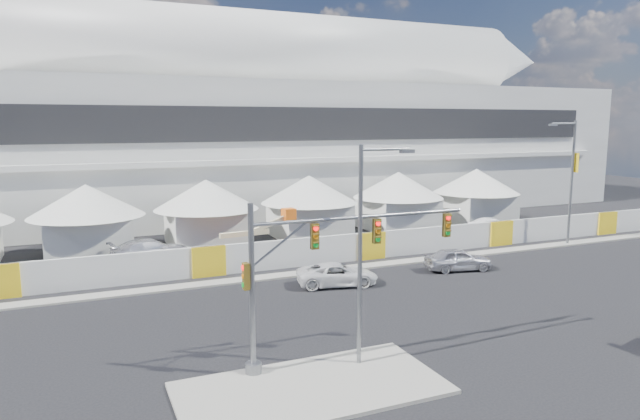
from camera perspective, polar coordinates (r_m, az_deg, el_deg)
name	(u,v)px	position (r m, az deg, el deg)	size (l,w,h in m)	color
ground	(405,339)	(27.47, 8.54, -12.61)	(160.00, 160.00, 0.00)	black
median_island	(311,388)	(22.45, -0.90, -17.38)	(10.00, 5.00, 0.15)	gray
far_curb	(536,247)	(48.97, 20.83, -3.49)	(80.00, 1.20, 0.12)	gray
stadium	(281,127)	(66.99, -3.89, 8.31)	(80.00, 24.80, 21.98)	silver
tent_row	(260,204)	(48.27, -6.05, 0.60)	(53.40, 8.40, 5.40)	silver
hoarding_fence	(371,246)	(42.11, 5.10, -3.56)	(70.00, 0.25, 2.00)	silver
scaffold_tower	(558,152)	(83.06, 22.70, 5.36)	(4.40, 4.40, 12.00)	#595B60
sedan_silver	(458,259)	(39.91, 13.63, -4.80)	(4.54, 1.82, 1.55)	silver
pickup_curb	(337,274)	(35.34, 1.74, -6.45)	(4.99, 2.30, 1.39)	silver
lot_car_a	(495,227)	(53.13, 17.07, -1.62)	(4.52, 1.57, 1.49)	white
lot_car_b	(497,226)	(54.12, 17.26, -1.53)	(3.91, 1.57, 1.33)	black
lot_car_c	(150,250)	(42.98, -16.61, -3.89)	(5.67, 2.31, 1.65)	silver
traffic_mast	(305,273)	(23.01, -1.48, -6.28)	(10.01, 0.66, 6.79)	gray
streetlight_median	(365,240)	(22.93, 4.56, -3.02)	(2.48, 0.25, 8.95)	slate
streetlight_curb	(570,174)	(50.34, 23.72, 3.35)	(2.99, 0.67, 10.11)	slate
boom_lift	(239,248)	(41.68, -8.15, -3.80)	(7.08, 1.92, 3.56)	orange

